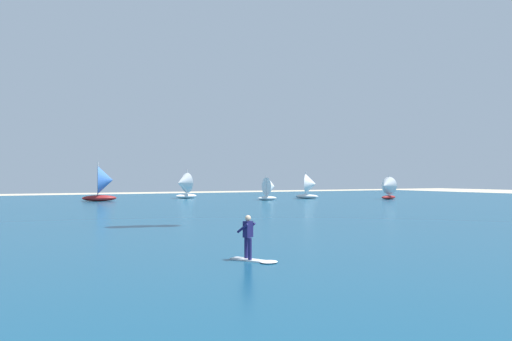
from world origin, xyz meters
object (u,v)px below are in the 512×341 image
(sailboat_anchored_offshore, at_px, (270,188))
(sailboat_far_left, at_px, (310,186))
(sailboat_leading, at_px, (104,183))
(kitesurfer, at_px, (252,244))
(sailboat_trailing, at_px, (387,188))
(sailboat_near_shore, at_px, (183,185))

(sailboat_anchored_offshore, bearing_deg, sailboat_far_left, 12.15)
(sailboat_leading, bearing_deg, kitesurfer, -95.01)
(sailboat_trailing, bearing_deg, kitesurfer, -137.07)
(sailboat_far_left, xyz_separation_m, sailboat_near_shore, (-16.36, 9.07, 0.12))
(kitesurfer, relative_size, sailboat_near_shore, 0.47)
(kitesurfer, distance_m, sailboat_anchored_offshore, 50.47)
(sailboat_leading, bearing_deg, sailboat_far_left, -11.29)
(sailboat_trailing, bearing_deg, sailboat_near_shore, 146.66)
(sailboat_leading, bearing_deg, sailboat_trailing, -19.24)
(sailboat_far_left, height_order, sailboat_leading, sailboat_leading)
(kitesurfer, relative_size, sailboat_trailing, 0.56)
(kitesurfer, bearing_deg, sailboat_anchored_offshore, 60.07)
(sailboat_near_shore, relative_size, sailboat_leading, 0.83)
(kitesurfer, bearing_deg, sailboat_far_left, 54.09)
(sailboat_near_shore, xyz_separation_m, sailboat_leading, (-12.03, -3.40, 0.39))
(sailboat_anchored_offshore, bearing_deg, sailboat_trailing, -18.92)
(sailboat_far_left, xyz_separation_m, sailboat_trailing, (8.27, -7.13, -0.20))
(kitesurfer, xyz_separation_m, sailboat_near_shore, (16.51, 54.46, 1.36))
(sailboat_far_left, bearing_deg, sailboat_trailing, -40.75)
(kitesurfer, height_order, sailboat_leading, sailboat_leading)
(sailboat_trailing, height_order, sailboat_leading, sailboat_leading)
(kitesurfer, height_order, sailboat_far_left, sailboat_far_left)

